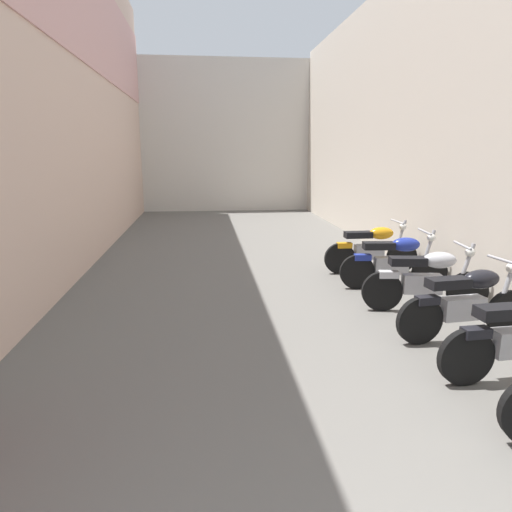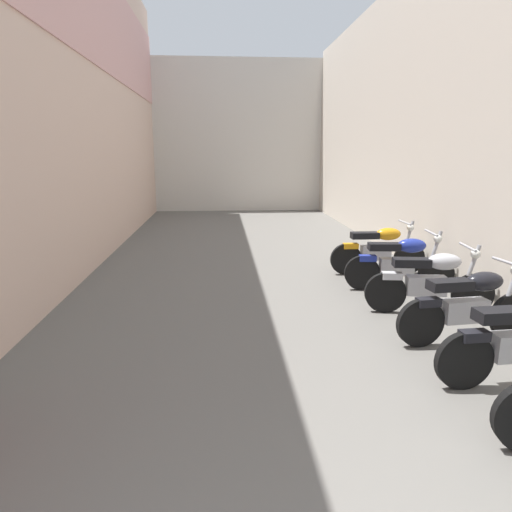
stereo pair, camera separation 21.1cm
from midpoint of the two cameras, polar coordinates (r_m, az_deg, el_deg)
ground_plane at (r=7.55m, az=2.00°, el=-5.10°), size 34.51×34.51×0.00m
building_left at (r=9.57m, az=-21.68°, el=20.06°), size 0.45×18.51×7.26m
building_right at (r=10.10m, az=21.45°, el=15.85°), size 0.45×18.51×6.00m
building_far_end at (r=19.41m, az=-2.03°, el=14.52°), size 9.50×2.00×5.78m
motorcycle_fifth at (r=6.27m, az=25.82°, el=-5.39°), size 1.85×0.58×1.04m
motorcycle_sixth at (r=7.17m, az=21.61°, el=-2.81°), size 1.84×0.58×1.04m
motorcycle_seventh at (r=8.18m, az=18.16°, el=-0.68°), size 1.85×0.58×1.04m
motorcycle_eighth at (r=9.17m, az=15.61°, el=0.90°), size 1.85×0.58×1.04m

